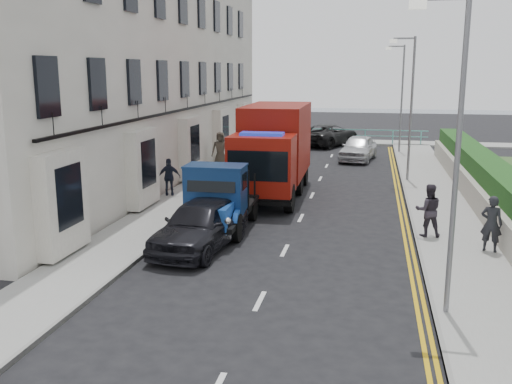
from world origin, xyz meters
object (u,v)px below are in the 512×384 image
(bedford_lorry, at_px, (217,202))
(red_lorry, at_px, (274,148))
(lamp_far, at_px, (400,92))
(pedestrian_east_near, at_px, (491,224))
(lamp_near, at_px, (453,141))
(parked_car_front, at_px, (200,224))
(lamp_mid, at_px, (409,101))

(bedford_lorry, bearing_deg, red_lorry, 81.46)
(bedford_lorry, distance_m, red_lorry, 6.47)
(lamp_far, bearing_deg, pedestrian_east_near, -84.81)
(lamp_far, height_order, bedford_lorry, lamp_far)
(lamp_near, xyz_separation_m, pedestrian_east_near, (1.92, 4.82, -3.02))
(lamp_near, height_order, parked_car_front, lamp_near)
(lamp_near, height_order, bedford_lorry, lamp_near)
(lamp_mid, xyz_separation_m, red_lorry, (-5.87, -4.26, -1.91))
(lamp_far, relative_size, red_lorry, 0.93)
(bedford_lorry, xyz_separation_m, parked_car_front, (-0.07, -1.73, -0.30))
(lamp_mid, relative_size, bedford_lorry, 1.39)
(parked_car_front, bearing_deg, lamp_near, -21.27)
(lamp_mid, xyz_separation_m, bedford_lorry, (-6.71, -10.60, -2.91))
(lamp_far, distance_m, pedestrian_east_near, 21.48)
(parked_car_front, distance_m, pedestrian_east_near, 8.78)
(lamp_mid, xyz_separation_m, parked_car_front, (-6.78, -12.33, -3.21))
(parked_car_front, relative_size, pedestrian_east_near, 2.70)
(lamp_near, bearing_deg, lamp_far, 90.00)
(red_lorry, xyz_separation_m, pedestrian_east_near, (7.79, -6.92, -1.12))
(parked_car_front, height_order, pedestrian_east_near, pedestrian_east_near)
(parked_car_front, bearing_deg, red_lorry, 90.74)
(red_lorry, bearing_deg, pedestrian_east_near, -42.66)
(red_lorry, bearing_deg, lamp_mid, 34.91)
(lamp_mid, relative_size, red_lorry, 0.93)
(pedestrian_east_near, bearing_deg, lamp_far, -66.96)
(lamp_far, bearing_deg, red_lorry, -112.38)
(lamp_far, bearing_deg, parked_car_front, -106.88)
(pedestrian_east_near, bearing_deg, red_lorry, -23.75)
(red_lorry, distance_m, parked_car_front, 8.23)
(red_lorry, height_order, parked_car_front, red_lorry)
(lamp_far, distance_m, red_lorry, 15.54)
(lamp_far, relative_size, bedford_lorry, 1.39)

